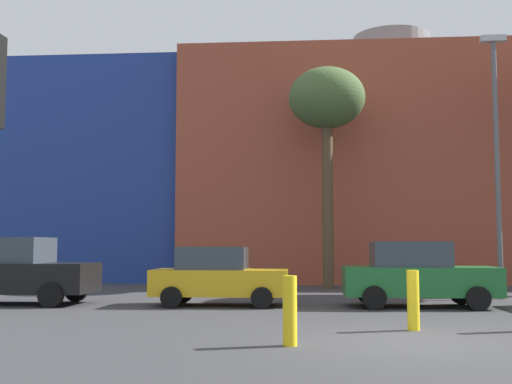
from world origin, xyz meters
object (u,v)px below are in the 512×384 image
bare_tree_0 (327,103)px  street_lamp (497,149)px  bollard_yellow_1 (290,311)px  parked_car_0 (15,271)px  parked_car_1 (218,276)px  parked_car_2 (417,274)px  bollard_yellow_0 (413,300)px

bare_tree_0 → street_lamp: (5.23, -4.51, -2.59)m
bollard_yellow_1 → parked_car_0: bearing=139.0°
bollard_yellow_1 → street_lamp: bearing=57.0°
parked_car_1 → street_lamp: street_lamp is taller
parked_car_2 → bare_tree_0: size_ratio=0.47×
parked_car_2 → bare_tree_0: (-2.14, 7.35, 6.47)m
bare_tree_0 → bollard_yellow_1: 15.92m
parked_car_2 → street_lamp: 5.72m
bollard_yellow_0 → bollard_yellow_1: size_ratio=1.02×
parked_car_0 → bollard_yellow_0: size_ratio=3.72×
parked_car_2 → bollard_yellow_1: size_ratio=3.53×
parked_car_2 → bollard_yellow_0: bearing=-100.7°
parked_car_1 → parked_car_0: bearing=180.0°
parked_car_0 → parked_car_1: 5.92m
bare_tree_0 → parked_car_1: bearing=-114.5°
parked_car_2 → parked_car_1: bearing=-180.0°
bollard_yellow_0 → bare_tree_0: bearing=95.7°
parked_car_0 → parked_car_2: size_ratio=1.07×
bare_tree_0 → street_lamp: bearing=-40.7°
parked_car_0 → bollard_yellow_0: bearing=-24.9°
parked_car_1 → street_lamp: size_ratio=0.45×
parked_car_2 → bollard_yellow_1: parked_car_2 is taller
parked_car_2 → street_lamp: bearing=42.6°
bare_tree_0 → bollard_yellow_0: 14.02m
parked_car_1 → bare_tree_0: bearing=65.5°
bare_tree_0 → parked_car_0: bearing=-141.6°
parked_car_2 → street_lamp: (3.09, 2.84, 3.88)m
bare_tree_0 → bollard_yellow_0: (1.22, -12.22, -6.77)m
bollard_yellow_1 → bollard_yellow_0: bearing=41.8°
parked_car_2 → bollard_yellow_0: size_ratio=3.48×
parked_car_2 → bollard_yellow_0: (-0.92, -4.87, -0.29)m
parked_car_0 → bollard_yellow_1: 10.71m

